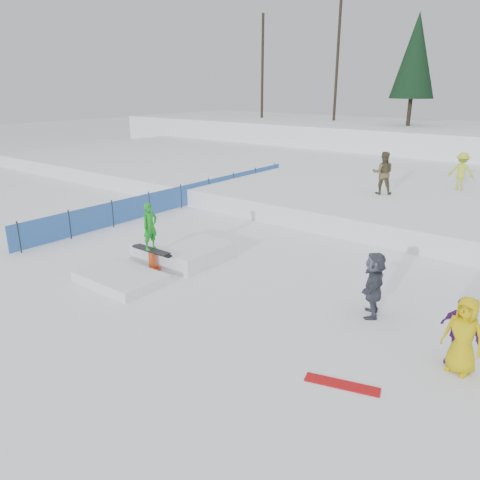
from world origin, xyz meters
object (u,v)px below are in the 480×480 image
Objects in this scene: spectator_yellow at (464,335)px; spectator_dark at (374,284)px; spectator_purple at (459,332)px; safety_fence at (181,196)px; walker_ygreen at (461,171)px; walker_olive at (383,173)px; jib_rail_feature at (166,256)px.

spectator_dark is (-2.31, 1.18, 0.03)m from spectator_yellow.
spectator_dark reaches higher than spectator_purple.
spectator_dark is at bearing -22.59° from safety_fence.
safety_fence is at bearing -132.32° from spectator_dark.
walker_ygreen reaches higher than safety_fence.
walker_olive is 3.90m from walker_ygreen.
walker_olive is 1.13× the size of spectator_dark.
spectator_yellow is at bearing 100.40° from walker_ygreen.
spectator_purple is (5.92, -10.64, -0.99)m from walker_olive.
walker_olive is at bearing -178.61° from spectator_dark.
spectator_yellow is at bearing 43.25° from spectator_dark.
spectator_purple is at bearing 100.11° from walker_ygreen.
spectator_purple is 2.40m from spectator_dark.
jib_rail_feature is (-2.68, -10.42, -1.42)m from walker_olive.
walker_olive reaches higher than spectator_yellow.
walker_ygreen is 14.32m from spectator_yellow.
jib_rail_feature is at bearing 64.95° from walker_ygreen.
spectator_yellow is 2.59m from spectator_dark.
spectator_purple is 8.61m from jib_rail_feature.
spectator_dark is (3.73, -9.66, -0.90)m from walker_olive.
jib_rail_feature is (-6.41, -0.76, -0.52)m from spectator_dark.
safety_fence is 7.13m from jib_rail_feature.
spectator_yellow is (13.40, -5.79, 0.24)m from safety_fence.
spectator_dark is 0.37× the size of jib_rail_feature.
spectator_purple is at bearing -1.50° from jib_rail_feature.
safety_fence is at bearing 10.29° from walker_olive.
spectator_yellow reaches higher than spectator_purple.
walker_ygreen is (2.48, 3.01, -0.08)m from walker_olive.
safety_fence is at bearing 35.28° from walker_ygreen.
spectator_purple is (13.28, -5.60, 0.19)m from safety_fence.
safety_fence is 10.11× the size of spectator_yellow.
spectator_dark is at bearing 162.85° from spectator_yellow.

